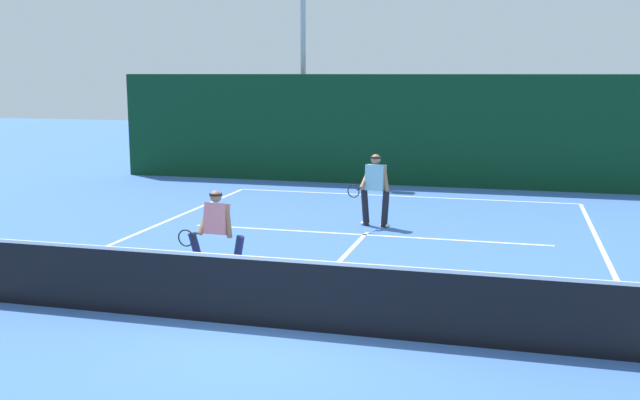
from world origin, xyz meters
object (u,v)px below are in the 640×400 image
(player_near, at_px, (216,230))
(player_far, at_px, (375,187))
(tennis_ball, at_px, (85,278))
(light_pole, at_px, (303,35))

(player_near, distance_m, player_far, 5.24)
(player_far, distance_m, tennis_ball, 6.95)
(player_near, relative_size, tennis_ball, 23.18)
(player_near, distance_m, light_pole, 12.94)
(tennis_ball, bearing_deg, light_pole, 89.39)
(light_pole, bearing_deg, player_near, -80.67)
(player_far, xyz_separation_m, tennis_ball, (-3.97, -5.63, -0.89))
(player_far, bearing_deg, light_pole, -51.20)
(tennis_ball, bearing_deg, player_near, 18.72)
(player_near, bearing_deg, light_pole, -77.34)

